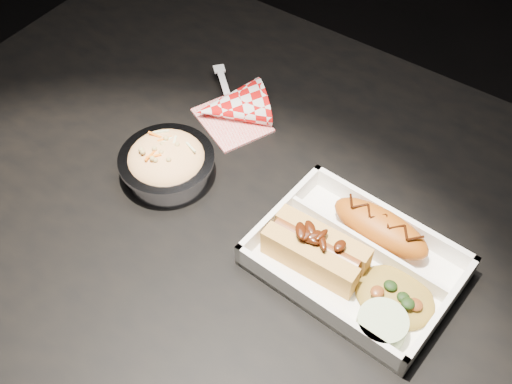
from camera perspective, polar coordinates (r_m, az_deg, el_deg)
dining_table at (r=0.97m, az=1.28°, el=-4.76°), size 1.20×0.80×0.75m
food_tray at (r=0.84m, az=8.83°, el=-6.30°), size 0.26×0.20×0.04m
fried_pastry at (r=0.85m, az=11.00°, el=-3.16°), size 0.14×0.07×0.04m
hotdog at (r=0.82m, az=5.35°, el=-5.04°), size 0.13×0.06×0.06m
fried_rice_mound at (r=0.81m, az=12.36°, el=-8.67°), size 0.11×0.09×0.03m
cupcake_liner at (r=0.78m, az=11.09°, el=-11.60°), size 0.06×0.06×0.03m
foil_coleslaw_cup at (r=0.92m, az=-7.94°, el=2.65°), size 0.14×0.14×0.07m
napkin_fork at (r=1.01m, az=-2.27°, el=7.55°), size 0.16×0.15×0.10m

